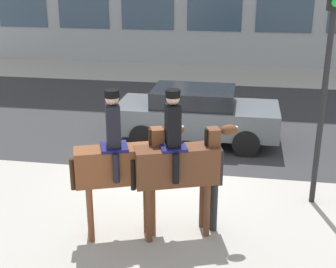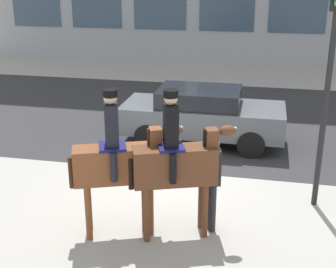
{
  "view_description": "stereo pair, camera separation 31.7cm",
  "coord_description": "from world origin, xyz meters",
  "px_view_note": "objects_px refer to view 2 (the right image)",
  "views": [
    {
      "loc": [
        1.57,
        -9.18,
        4.47
      ],
      "look_at": [
        0.24,
        -1.28,
        1.58
      ],
      "focal_mm": 50.0,
      "sensor_mm": 36.0,
      "label": 1
    },
    {
      "loc": [
        1.89,
        -9.12,
        4.47
      ],
      "look_at": [
        0.24,
        -1.28,
        1.58
      ],
      "focal_mm": 50.0,
      "sensor_mm": 36.0,
      "label": 2
    }
  ],
  "objects_px": {
    "street_car_near_lane": "(202,114)",
    "traffic_light": "(331,56)",
    "mounted_horse_lead": "(120,160)",
    "pedestrian_bystander": "(212,176)",
    "mounted_horse_companion": "(177,162)"
  },
  "relations": [
    {
      "from": "street_car_near_lane",
      "to": "traffic_light",
      "type": "xyz_separation_m",
      "value": [
        2.67,
        -2.99,
        2.17
      ]
    },
    {
      "from": "mounted_horse_lead",
      "to": "pedestrian_bystander",
      "type": "height_order",
      "value": "mounted_horse_lead"
    },
    {
      "from": "mounted_horse_lead",
      "to": "pedestrian_bystander",
      "type": "relative_size",
      "value": 1.49
    },
    {
      "from": "mounted_horse_companion",
      "to": "street_car_near_lane",
      "type": "height_order",
      "value": "mounted_horse_companion"
    },
    {
      "from": "mounted_horse_lead",
      "to": "street_car_near_lane",
      "type": "distance_m",
      "value": 4.84
    },
    {
      "from": "pedestrian_bystander",
      "to": "traffic_light",
      "type": "xyz_separation_m",
      "value": [
        1.91,
        1.33,
        1.92
      ]
    },
    {
      "from": "traffic_light",
      "to": "pedestrian_bystander",
      "type": "bearing_deg",
      "value": -145.19
    },
    {
      "from": "street_car_near_lane",
      "to": "mounted_horse_lead",
      "type": "bearing_deg",
      "value": -99.05
    },
    {
      "from": "mounted_horse_companion",
      "to": "traffic_light",
      "type": "xyz_separation_m",
      "value": [
        2.48,
        1.62,
        1.57
      ]
    },
    {
      "from": "mounted_horse_lead",
      "to": "traffic_light",
      "type": "relative_size",
      "value": 0.59
    },
    {
      "from": "mounted_horse_companion",
      "to": "traffic_light",
      "type": "relative_size",
      "value": 0.59
    },
    {
      "from": "mounted_horse_lead",
      "to": "street_car_near_lane",
      "type": "xyz_separation_m",
      "value": [
        0.76,
        4.74,
        -0.59
      ]
    },
    {
      "from": "mounted_horse_companion",
      "to": "traffic_light",
      "type": "distance_m",
      "value": 3.35
    },
    {
      "from": "traffic_light",
      "to": "mounted_horse_companion",
      "type": "bearing_deg",
      "value": -146.85
    },
    {
      "from": "mounted_horse_companion",
      "to": "mounted_horse_lead",
      "type": "bearing_deg",
      "value": 168.1
    }
  ]
}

